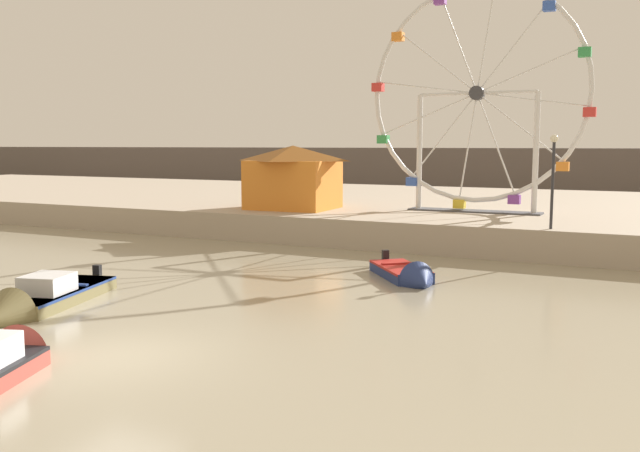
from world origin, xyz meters
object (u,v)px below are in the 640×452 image
object	(u,v)px
motorboat_navy_blue	(408,275)
promenade_lamp_near	(553,167)
ferris_wheel_white_frame	(477,98)
carnival_booth_orange_canopy	(293,176)
motorboat_olive_wood	(37,301)

from	to	relation	value
motorboat_navy_blue	promenade_lamp_near	distance (m)	8.24
ferris_wheel_white_frame	carnival_booth_orange_canopy	world-z (taller)	ferris_wheel_white_frame
motorboat_olive_wood	carnival_booth_orange_canopy	bearing A→B (deg)	169.54
motorboat_olive_wood	promenade_lamp_near	bearing A→B (deg)	126.26
promenade_lamp_near	ferris_wheel_white_frame	bearing A→B (deg)	128.68
ferris_wheel_white_frame	promenade_lamp_near	size ratio (longest dim) A/B	3.00
carnival_booth_orange_canopy	motorboat_olive_wood	bearing A→B (deg)	-87.46
motorboat_olive_wood	ferris_wheel_white_frame	size ratio (longest dim) A/B	0.51
ferris_wheel_white_frame	promenade_lamp_near	bearing A→B (deg)	-51.32
motorboat_navy_blue	ferris_wheel_white_frame	world-z (taller)	ferris_wheel_white_frame
ferris_wheel_white_frame	carnival_booth_orange_canopy	xyz separation A→B (m)	(-9.04, -2.48, -3.97)
motorboat_olive_wood	ferris_wheel_white_frame	world-z (taller)	ferris_wheel_white_frame
motorboat_navy_blue	carnival_booth_orange_canopy	xyz separation A→B (m)	(-9.67, 9.44, 2.85)
ferris_wheel_white_frame	motorboat_olive_wood	bearing A→B (deg)	-109.94
motorboat_olive_wood	ferris_wheel_white_frame	xyz separation A→B (m)	(7.50, 20.68, 6.76)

